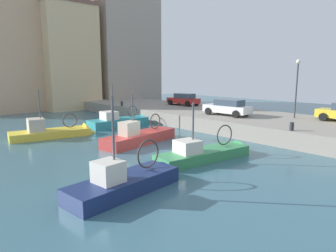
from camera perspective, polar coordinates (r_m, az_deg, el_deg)
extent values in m
plane|color=#386070|center=(19.43, -4.09, -4.61)|extent=(80.00, 80.00, 0.00)
cube|color=gray|center=(27.74, 14.98, 0.74)|extent=(9.00, 56.00, 1.20)
cube|color=#BC3833|center=(21.36, -5.37, -3.29)|extent=(6.26, 2.75, 1.50)
cone|color=#BC3833|center=(23.88, 0.15, -1.83)|extent=(1.16, 1.65, 1.51)
cube|color=#896B4C|center=(21.21, -5.40, -1.52)|extent=(6.00, 2.57, 0.08)
cube|color=#B7AD99|center=(20.37, -7.43, -0.50)|extent=(1.38, 1.14, 0.99)
cylinder|color=#4C4C51|center=(20.49, -6.76, 2.13)|extent=(0.10, 0.10, 2.87)
torus|color=#3F3833|center=(22.34, -2.47, 0.91)|extent=(1.17, 0.29, 1.17)
sphere|color=white|center=(20.72, -10.69, -3.20)|extent=(0.32, 0.32, 0.32)
cube|color=#388951|center=(17.40, 6.73, -6.39)|extent=(6.08, 2.38, 1.15)
cone|color=#388951|center=(19.68, 14.01, -4.69)|extent=(1.08, 1.58, 1.48)
cube|color=#B2A893|center=(17.26, 6.77, -4.74)|extent=(5.83, 2.22, 0.08)
cube|color=beige|center=(16.44, 3.76, -3.98)|extent=(1.36, 1.36, 0.73)
cylinder|color=#4C4C51|center=(16.45, 4.79, -0.41)|extent=(0.10, 0.10, 2.81)
torus|color=#3F3833|center=(18.21, 10.73, -1.69)|extent=(1.25, 0.24, 1.25)
sphere|color=white|center=(16.98, 0.18, -6.13)|extent=(0.32, 0.32, 0.32)
cube|color=gold|center=(24.99, -21.61, -2.01)|extent=(5.94, 2.95, 1.14)
cone|color=gold|center=(25.71, -14.62, -1.31)|extent=(1.20, 1.90, 1.77)
cube|color=#9E7A51|center=(24.89, -21.69, -0.86)|extent=(5.69, 2.75, 0.08)
cube|color=#B7AD99|center=(24.66, -23.89, 0.17)|extent=(1.37, 1.61, 0.99)
cylinder|color=#4C4C51|center=(24.57, -23.28, 2.69)|extent=(0.10, 0.10, 3.21)
torus|color=#3F3833|center=(25.09, -18.22, 1.02)|extent=(1.15, 0.28, 1.15)
sphere|color=white|center=(25.79, -25.79, -1.57)|extent=(0.32, 0.32, 0.32)
cube|color=navy|center=(12.87, -8.27, -12.40)|extent=(5.19, 2.25, 1.34)
cone|color=navy|center=(14.76, 0.32, -9.34)|extent=(1.07, 1.60, 1.51)
cube|color=#896B4C|center=(12.65, -8.34, -9.87)|extent=(4.98, 2.10, 0.08)
cube|color=beige|center=(12.03, -11.31, -8.60)|extent=(1.13, 1.15, 0.88)
cylinder|color=#4C4C51|center=(11.88, -10.35, -2.63)|extent=(0.10, 0.10, 3.43)
torus|color=#3F3833|center=(13.33, -3.80, -5.30)|extent=(1.32, 0.23, 1.31)
sphere|color=white|center=(12.67, -16.39, -12.10)|extent=(0.32, 0.32, 0.32)
cube|color=teal|center=(28.40, -9.42, -0.07)|extent=(5.63, 2.30, 1.48)
cone|color=teal|center=(30.01, -4.23, 0.57)|extent=(1.00, 1.82, 1.77)
cube|color=#896B4C|center=(28.29, -9.45, 1.26)|extent=(5.40, 2.12, 0.08)
cube|color=beige|center=(27.79, -11.15, 1.95)|extent=(1.37, 1.47, 0.78)
cylinder|color=#4C4C51|center=(27.83, -10.53, 4.50)|extent=(0.10, 0.10, 3.29)
torus|color=#3F3833|center=(28.98, -6.82, 2.83)|extent=(1.09, 0.14, 1.08)
sphere|color=white|center=(28.57, -13.39, 0.30)|extent=(0.32, 0.32, 0.32)
cube|color=red|center=(35.49, 2.93, 4.89)|extent=(1.92, 4.06, 0.58)
cube|color=#384756|center=(35.32, 3.18, 5.78)|extent=(1.59, 2.32, 0.54)
cylinder|color=black|center=(35.80, 0.45, 4.57)|extent=(0.27, 0.66, 0.64)
cylinder|color=black|center=(36.99, 2.15, 4.73)|extent=(0.27, 0.66, 0.64)
cylinder|color=black|center=(34.04, 3.77, 4.27)|extent=(0.27, 0.66, 0.64)
cylinder|color=black|center=(35.29, 5.44, 4.44)|extent=(0.27, 0.66, 0.64)
cylinder|color=black|center=(26.48, 27.50, 1.54)|extent=(0.24, 0.65, 0.64)
cylinder|color=black|center=(28.04, 28.60, 1.86)|extent=(0.24, 0.65, 0.64)
cube|color=silver|center=(27.18, 11.18, 3.22)|extent=(1.85, 4.34, 0.63)
cube|color=#384756|center=(27.00, 11.59, 4.41)|extent=(1.55, 2.46, 0.54)
cylinder|color=black|center=(27.39, 7.70, 2.82)|extent=(0.26, 0.65, 0.64)
cylinder|color=black|center=(28.68, 9.64, 3.09)|extent=(0.26, 0.65, 0.64)
cylinder|color=black|center=(25.76, 12.84, 2.21)|extent=(0.26, 0.65, 0.64)
cylinder|color=black|center=(27.13, 14.65, 2.52)|extent=(0.26, 0.65, 0.64)
cylinder|color=#2D2D33|center=(21.13, 22.53, -0.08)|extent=(0.28, 0.28, 0.55)
cylinder|color=#2D2D33|center=(34.65, -8.79, 4.20)|extent=(0.28, 0.28, 0.55)
cylinder|color=#38383D|center=(27.06, 23.27, 6.13)|extent=(0.12, 0.12, 4.50)
sphere|color=#F2EACC|center=(27.04, 23.62, 11.20)|extent=(0.36, 0.36, 0.36)
cube|color=#D1B284|center=(44.38, -18.80, 12.07)|extent=(7.04, 6.36, 13.84)
cube|color=brown|center=(45.28, -19.34, 21.16)|extent=(7.33, 6.61, 0.50)
cube|color=#A39384|center=(49.70, -8.80, 17.96)|extent=(9.88, 7.47, 23.82)
cube|color=tan|center=(45.45, -29.15, 17.43)|extent=(10.50, 8.03, 23.49)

